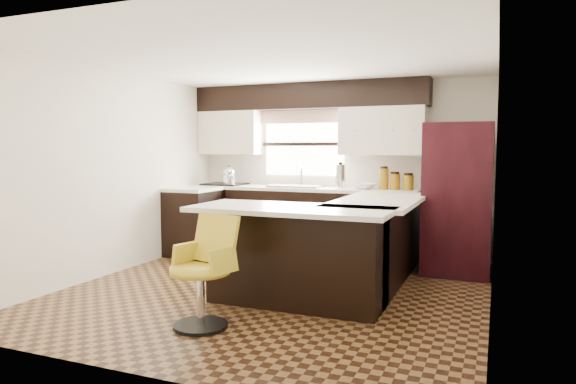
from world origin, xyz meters
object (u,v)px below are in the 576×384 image
at_px(peninsula_return, 297,257).
at_px(bar_chair, 200,272).
at_px(peninsula_long, 374,244).
at_px(refrigerator, 458,199).

height_order(peninsula_return, bar_chair, bar_chair).
relative_size(peninsula_return, bar_chair, 1.77).
xyz_separation_m(peninsula_return, bar_chair, (-0.50, -0.92, 0.02)).
height_order(peninsula_long, bar_chair, bar_chair).
bearing_deg(peninsula_long, bar_chair, -118.49).
relative_size(peninsula_return, refrigerator, 0.93).
distance_m(peninsula_long, refrigerator, 1.26).
bearing_deg(peninsula_return, peninsula_long, 61.70).
height_order(peninsula_return, refrigerator, refrigerator).
bearing_deg(peninsula_return, refrigerator, 54.40).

